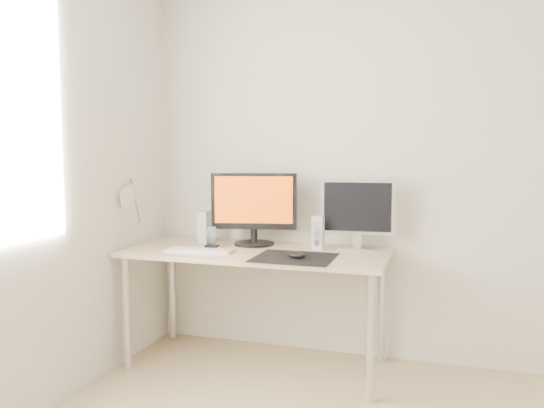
# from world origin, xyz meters

# --- Properties ---
(wall_back) EXTENTS (3.50, 0.00, 3.50)m
(wall_back) POSITION_xyz_m (0.00, 1.75, 1.25)
(wall_back) COLOR white
(wall_back) RESTS_ON ground
(mousepad) EXTENTS (0.45, 0.40, 0.00)m
(mousepad) POSITION_xyz_m (-0.64, 1.22, 0.73)
(mousepad) COLOR black
(mousepad) RESTS_ON desk
(mouse) EXTENTS (0.10, 0.06, 0.04)m
(mouse) POSITION_xyz_m (-0.62, 1.19, 0.75)
(mouse) COLOR black
(mouse) RESTS_ON mousepad
(desk) EXTENTS (1.60, 0.70, 0.73)m
(desk) POSITION_xyz_m (-0.93, 1.38, 0.65)
(desk) COLOR #D1B587
(desk) RESTS_ON ground
(main_monitor) EXTENTS (0.55, 0.31, 0.47)m
(main_monitor) POSITION_xyz_m (-1.00, 1.54, 0.98)
(main_monitor) COLOR black
(main_monitor) RESTS_ON desk
(second_monitor) EXTENTS (0.45, 0.17, 0.43)m
(second_monitor) POSITION_xyz_m (-0.34, 1.59, 0.97)
(second_monitor) COLOR #BBBBBE
(second_monitor) RESTS_ON desk
(speaker_left) EXTENTS (0.07, 0.08, 0.21)m
(speaker_left) POSITION_xyz_m (-1.36, 1.54, 0.83)
(speaker_left) COLOR silver
(speaker_left) RESTS_ON desk
(speaker_right) EXTENTS (0.07, 0.08, 0.21)m
(speaker_right) POSITION_xyz_m (-0.57, 1.52, 0.83)
(speaker_right) COLOR silver
(speaker_right) RESTS_ON desk
(keyboard) EXTENTS (0.42, 0.13, 0.02)m
(keyboard) POSITION_xyz_m (-1.24, 1.22, 0.74)
(keyboard) COLOR silver
(keyboard) RESTS_ON desk
(phone_dock) EXTENTS (0.07, 0.06, 0.13)m
(phone_dock) POSITION_xyz_m (-1.23, 1.40, 0.77)
(phone_dock) COLOR black
(phone_dock) RESTS_ON desk
(pennant) EXTENTS (0.01, 0.23, 0.29)m
(pennant) POSITION_xyz_m (-1.72, 1.24, 1.05)
(pennant) COLOR #A57F54
(pennant) RESTS_ON wall_left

